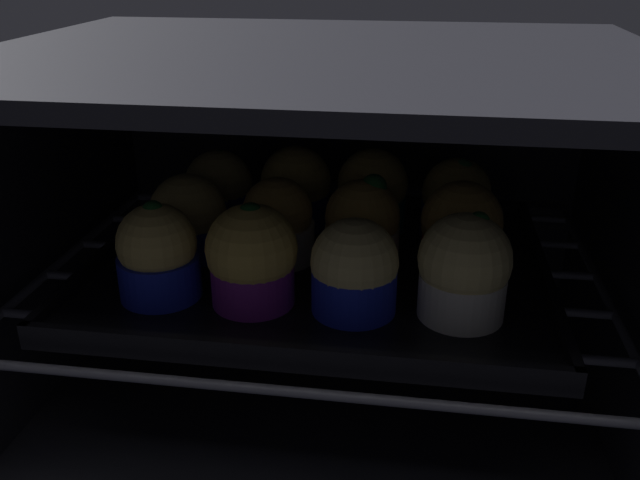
{
  "coord_description": "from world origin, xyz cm",
  "views": [
    {
      "loc": [
        8.92,
        -37.09,
        43.75
      ],
      "look_at": [
        0.0,
        22.0,
        17.47
      ],
      "focal_mm": 37.92,
      "sensor_mm": 36.0,
      "label": 1
    }
  ],
  "objects_px": {
    "muffin_row0_col2": "(354,271)",
    "muffin_row2_col0": "(219,190)",
    "muffin_row0_col0": "(158,255)",
    "muffin_row0_col1": "(252,258)",
    "muffin_row2_col2": "(372,193)",
    "muffin_row1_col2": "(362,225)",
    "muffin_row2_col3": "(456,201)",
    "muffin_row0_col3": "(464,270)",
    "muffin_row2_col1": "(296,189)",
    "muffin_row1_col1": "(278,223)",
    "muffin_row1_col0": "(189,220)",
    "muffin_row1_col3": "(461,231)",
    "baking_tray": "(320,266)"
  },
  "relations": [
    {
      "from": "muffin_row0_col2",
      "to": "muffin_row2_col0",
      "type": "distance_m",
      "value": 0.24
    },
    {
      "from": "muffin_row0_col0",
      "to": "muffin_row0_col1",
      "type": "xyz_separation_m",
      "value": [
        0.08,
        0.0,
        0.0
      ]
    },
    {
      "from": "muffin_row0_col0",
      "to": "muffin_row2_col2",
      "type": "distance_m",
      "value": 0.25
    },
    {
      "from": "muffin_row0_col2",
      "to": "muffin_row1_col2",
      "type": "bearing_deg",
      "value": 91.2
    },
    {
      "from": "muffin_row0_col2",
      "to": "muffin_row1_col2",
      "type": "xyz_separation_m",
      "value": [
        -0.0,
        0.09,
        0.0
      ]
    },
    {
      "from": "muffin_row0_col2",
      "to": "muffin_row2_col2",
      "type": "relative_size",
      "value": 0.92
    },
    {
      "from": "muffin_row2_col0",
      "to": "muffin_row2_col2",
      "type": "relative_size",
      "value": 0.91
    },
    {
      "from": "muffin_row2_col2",
      "to": "muffin_row2_col3",
      "type": "bearing_deg",
      "value": -3.69
    },
    {
      "from": "muffin_row0_col1",
      "to": "muffin_row0_col3",
      "type": "bearing_deg",
      "value": 1.09
    },
    {
      "from": "muffin_row1_col2",
      "to": "muffin_row2_col1",
      "type": "xyz_separation_m",
      "value": [
        -0.08,
        0.09,
        0.0
      ]
    },
    {
      "from": "muffin_row0_col3",
      "to": "muffin_row2_col3",
      "type": "distance_m",
      "value": 0.17
    },
    {
      "from": "muffin_row1_col1",
      "to": "muffin_row2_col1",
      "type": "xyz_separation_m",
      "value": [
        0.0,
        0.09,
        0.0
      ]
    },
    {
      "from": "muffin_row0_col3",
      "to": "muffin_row2_col2",
      "type": "distance_m",
      "value": 0.2
    },
    {
      "from": "muffin_row2_col0",
      "to": "muffin_row0_col3",
      "type": "bearing_deg",
      "value": -33.96
    },
    {
      "from": "muffin_row1_col1",
      "to": "muffin_row2_col3",
      "type": "bearing_deg",
      "value": 25.85
    },
    {
      "from": "muffin_row2_col2",
      "to": "muffin_row1_col0",
      "type": "bearing_deg",
      "value": -152.07
    },
    {
      "from": "muffin_row0_col0",
      "to": "muffin_row2_col2",
      "type": "xyz_separation_m",
      "value": [
        0.17,
        0.18,
        0.0
      ]
    },
    {
      "from": "muffin_row1_col0",
      "to": "muffin_row2_col2",
      "type": "distance_m",
      "value": 0.2
    },
    {
      "from": "muffin_row0_col1",
      "to": "muffin_row1_col0",
      "type": "xyz_separation_m",
      "value": [
        -0.09,
        0.09,
        -0.0
      ]
    },
    {
      "from": "muffin_row2_col1",
      "to": "muffin_row1_col0",
      "type": "bearing_deg",
      "value": -134.63
    },
    {
      "from": "muffin_row2_col1",
      "to": "muffin_row2_col2",
      "type": "distance_m",
      "value": 0.08
    },
    {
      "from": "muffin_row1_col1",
      "to": "muffin_row1_col3",
      "type": "xyz_separation_m",
      "value": [
        0.17,
        0.0,
        0.0
      ]
    },
    {
      "from": "baking_tray",
      "to": "muffin_row0_col2",
      "type": "bearing_deg",
      "value": -64.82
    },
    {
      "from": "muffin_row0_col1",
      "to": "muffin_row0_col3",
      "type": "distance_m",
      "value": 0.18
    },
    {
      "from": "muffin_row0_col1",
      "to": "muffin_row2_col3",
      "type": "xyz_separation_m",
      "value": [
        0.18,
        0.17,
        -0.0
      ]
    },
    {
      "from": "muffin_row1_col1",
      "to": "muffin_row0_col0",
      "type": "bearing_deg",
      "value": -133.91
    },
    {
      "from": "baking_tray",
      "to": "muffin_row0_col2",
      "type": "distance_m",
      "value": 0.11
    },
    {
      "from": "muffin_row2_col3",
      "to": "muffin_row2_col1",
      "type": "bearing_deg",
      "value": 178.24
    },
    {
      "from": "muffin_row1_col1",
      "to": "muffin_row2_col0",
      "type": "relative_size",
      "value": 1.02
    },
    {
      "from": "muffin_row1_col3",
      "to": "muffin_row2_col2",
      "type": "relative_size",
      "value": 0.98
    },
    {
      "from": "muffin_row0_col3",
      "to": "muffin_row1_col1",
      "type": "height_order",
      "value": "muffin_row0_col3"
    },
    {
      "from": "muffin_row0_col2",
      "to": "muffin_row2_col0",
      "type": "height_order",
      "value": "same"
    },
    {
      "from": "baking_tray",
      "to": "muffin_row2_col1",
      "type": "height_order",
      "value": "muffin_row2_col1"
    },
    {
      "from": "muffin_row1_col1",
      "to": "muffin_row1_col0",
      "type": "bearing_deg",
      "value": -178.24
    },
    {
      "from": "muffin_row1_col1",
      "to": "muffin_row2_col3",
      "type": "relative_size",
      "value": 0.97
    },
    {
      "from": "muffin_row0_col1",
      "to": "muffin_row2_col1",
      "type": "bearing_deg",
      "value": 88.51
    },
    {
      "from": "muffin_row2_col0",
      "to": "muffin_row2_col1",
      "type": "bearing_deg",
      "value": 1.38
    },
    {
      "from": "muffin_row1_col0",
      "to": "muffin_row2_col0",
      "type": "relative_size",
      "value": 1.02
    },
    {
      "from": "muffin_row0_col3",
      "to": "muffin_row1_col2",
      "type": "height_order",
      "value": "muffin_row0_col3"
    },
    {
      "from": "baking_tray",
      "to": "muffin_row0_col3",
      "type": "height_order",
      "value": "muffin_row0_col3"
    },
    {
      "from": "muffin_row0_col0",
      "to": "baking_tray",
      "type": "bearing_deg",
      "value": 34.89
    },
    {
      "from": "muffin_row0_col0",
      "to": "muffin_row1_col1",
      "type": "bearing_deg",
      "value": 46.09
    },
    {
      "from": "baking_tray",
      "to": "muffin_row2_col1",
      "type": "xyz_separation_m",
      "value": [
        -0.04,
        0.09,
        0.05
      ]
    },
    {
      "from": "muffin_row1_col2",
      "to": "muffin_row2_col0",
      "type": "distance_m",
      "value": 0.19
    },
    {
      "from": "muffin_row0_col0",
      "to": "muffin_row1_col2",
      "type": "height_order",
      "value": "same"
    },
    {
      "from": "muffin_row1_col2",
      "to": "muffin_row2_col3",
      "type": "height_order",
      "value": "muffin_row1_col2"
    },
    {
      "from": "muffin_row0_col0",
      "to": "muffin_row1_col2",
      "type": "distance_m",
      "value": 0.19
    },
    {
      "from": "muffin_row0_col2",
      "to": "muffin_row0_col3",
      "type": "height_order",
      "value": "muffin_row0_col3"
    },
    {
      "from": "muffin_row1_col2",
      "to": "muffin_row2_col1",
      "type": "height_order",
      "value": "same"
    },
    {
      "from": "muffin_row1_col2",
      "to": "muffin_row0_col2",
      "type": "bearing_deg",
      "value": -88.8
    }
  ]
}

